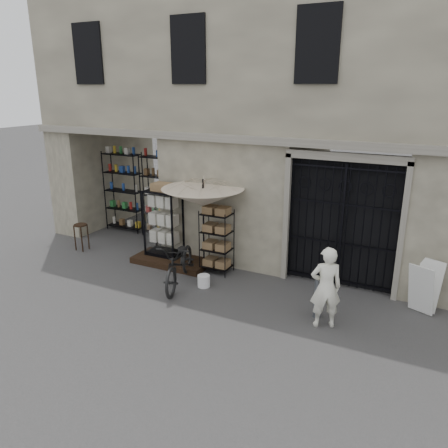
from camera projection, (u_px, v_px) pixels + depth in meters
The scene contains 15 objects.
ground at pixel (229, 310), 9.01m from camera, with size 80.00×80.00×0.00m, color black.
main_building at pixel (298, 82), 11.06m from camera, with size 14.00×4.00×9.00m, color #A8A086.
shop_recess at pixel (133, 189), 12.85m from camera, with size 3.00×1.70×3.00m, color black.
shop_shelving at pixel (142, 194), 13.37m from camera, with size 2.70×0.50×2.50m, color black.
iron_gate at pixel (343, 222), 9.76m from camera, with size 2.50×0.21×3.00m.
step_platform at pixel (171, 261), 11.32m from camera, with size 2.00×0.90×0.15m, color black.
display_cabinet at pixel (163, 226), 11.33m from camera, with size 1.00×0.82×1.88m.
wire_rack at pixel (217, 242), 10.62m from camera, with size 0.76×0.60×1.59m.
market_umbrella at pixel (203, 192), 10.30m from camera, with size 1.92×1.95×2.80m.
white_bucket at pixel (204, 281), 10.02m from camera, with size 0.29×0.29×0.27m, color white.
bicycle at pixel (181, 284), 10.16m from camera, with size 0.72×1.09×2.07m, color black.
wooden_stool at pixel (81, 236), 12.20m from camera, with size 0.44×0.44×0.75m.
steel_bollard at pixel (318, 297), 8.61m from camera, with size 0.16×0.16×0.87m, color slate.
shopkeeper at pixel (323, 325), 8.43m from camera, with size 0.59×1.61×0.39m, color white.
easel_sign at pixel (425, 287), 8.78m from camera, with size 0.68×0.72×1.05m.
Camera 1 is at (3.49, -7.25, 4.42)m, focal length 35.00 mm.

